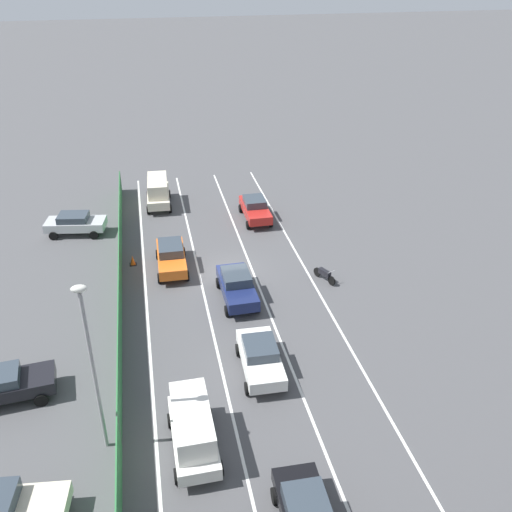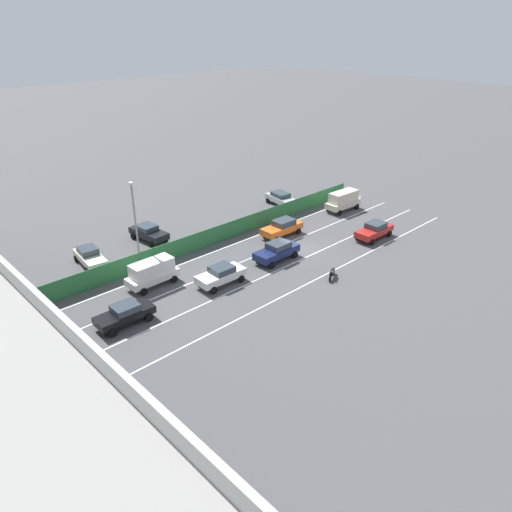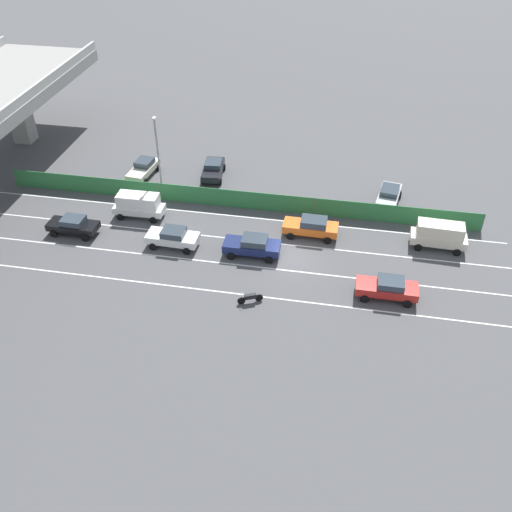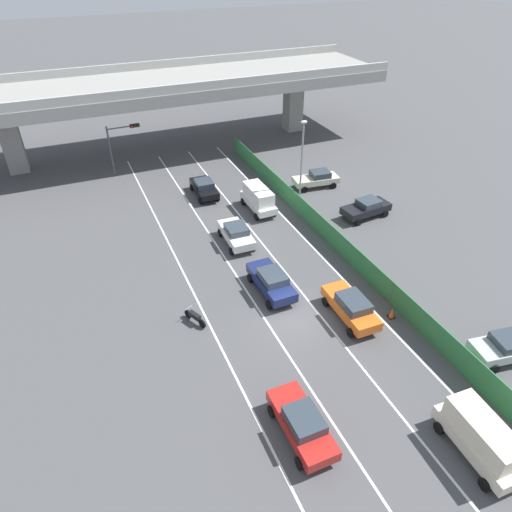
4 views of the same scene
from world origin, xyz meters
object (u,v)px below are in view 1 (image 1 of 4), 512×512
object	(u,v)px
car_taxi_orange	(171,256)
traffic_cone	(133,260)
car_van_white	(193,427)
car_sedan_red	(255,208)
car_van_cream	(158,191)
car_hatchback_white	(260,357)
motorcycle	(325,274)
parked_sedan_cream	(2,508)
car_sedan_navy	(237,285)
street_lamp	(91,357)
parked_sedan_dark	(4,385)
parked_wagon_silver	(75,223)

from	to	relation	value
car_taxi_orange	traffic_cone	bearing A→B (deg)	-22.28
traffic_cone	car_van_white	bearing A→B (deg)	97.84
car_taxi_orange	car_sedan_red	distance (m)	9.48
car_van_cream	car_van_white	bearing A→B (deg)	90.00
car_hatchback_white	traffic_cone	bearing A→B (deg)	-63.57
car_van_white	motorcycle	distance (m)	15.46
car_van_cream	motorcycle	world-z (taller)	car_van_cream
car_van_cream	traffic_cone	distance (m)	9.90
car_hatchback_white	traffic_cone	world-z (taller)	car_hatchback_white
car_van_white	motorcycle	world-z (taller)	car_van_white
car_sedan_red	parked_sedan_cream	size ratio (longest dim) A/B	0.99
car_sedan_navy	car_van_white	size ratio (longest dim) A/B	1.03
car_hatchback_white	street_lamp	size ratio (longest dim) A/B	0.54
car_sedan_red	car_van_white	size ratio (longest dim) A/B	1.01
car_sedan_navy	motorcycle	bearing A→B (deg)	-171.03
traffic_cone	car_sedan_navy	bearing A→B (deg)	138.07
car_sedan_navy	car_sedan_red	bearing A→B (deg)	-107.24
parked_sedan_dark	traffic_cone	xyz separation A→B (m)	(-6.01, -11.81, -0.57)
car_van_cream	motorcycle	xyz separation A→B (m)	(-9.68, 14.17, -0.84)
parked_wagon_silver	traffic_cone	distance (m)	6.87
car_sedan_red	street_lamp	world-z (taller)	street_lamp
car_sedan_navy	traffic_cone	world-z (taller)	car_sedan_navy
car_sedan_navy	motorcycle	distance (m)	5.93
car_taxi_orange	car_hatchback_white	distance (m)	11.80
car_van_white	parked_sedan_dark	size ratio (longest dim) A/B	0.99
car_van_cream	car_van_white	size ratio (longest dim) A/B	1.03
motorcycle	street_lamp	xyz separation A→B (m)	(13.34, 11.07, 4.38)
car_van_cream	car_sedan_red	distance (m)	8.36
car_sedan_red	car_sedan_navy	bearing A→B (deg)	72.76
parked_sedan_cream	motorcycle	bearing A→B (deg)	-140.04
car_sedan_red	parked_wagon_silver	size ratio (longest dim) A/B	1.01
car_taxi_orange	motorcycle	xyz separation A→B (m)	(-9.43, 3.54, -0.49)
car_van_white	motorcycle	size ratio (longest dim) A/B	2.50
car_van_white	parked_wagon_silver	xyz separation A→B (m)	(6.30, -22.16, -0.37)
car_van_cream	motorcycle	bearing A→B (deg)	124.34
motorcycle	car_van_cream	bearing A→B (deg)	-55.66
traffic_cone	motorcycle	bearing A→B (deg)	159.04
motorcycle	parked_sedan_cream	distance (m)	22.04
car_sedan_navy	parked_sedan_cream	xyz separation A→B (m)	(11.06, 13.23, -0.06)
motorcycle	parked_wagon_silver	xyz separation A→B (m)	(15.98, -10.13, 0.44)
parked_wagon_silver	car_van_cream	bearing A→B (deg)	-147.36
parked_sedan_cream	car_taxi_orange	bearing A→B (deg)	-112.87
car_taxi_orange	parked_wagon_silver	xyz separation A→B (m)	(6.55, -6.58, -0.05)
car_sedan_navy	street_lamp	size ratio (longest dim) A/B	0.58
car_van_white	traffic_cone	world-z (taller)	car_van_white
car_van_white	parked_sedan_cream	distance (m)	7.53
car_hatchback_white	parked_sedan_cream	xyz separation A→B (m)	(11.04, 6.45, -0.03)
motorcycle	traffic_cone	bearing A→B (deg)	-20.96
car_sedan_navy	motorcycle	xyz separation A→B (m)	(-5.84, -0.92, -0.49)
car_van_cream	car_van_white	xyz separation A→B (m)	(0.00, 26.20, -0.03)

